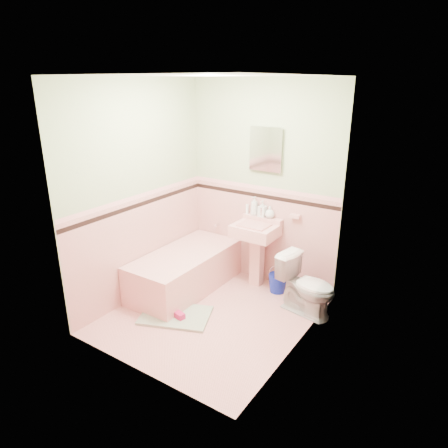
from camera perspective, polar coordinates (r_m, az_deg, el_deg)
The scene contains 32 objects.
floor at distance 4.59m, azimuth -1.77°, elevation -12.73°, with size 2.20×2.20×0.00m, color pink.
ceiling at distance 3.88m, azimuth -2.18°, elevation 20.26°, with size 2.20×2.20×0.00m, color white.
wall_back at distance 4.96m, azimuth 5.46°, elevation 5.47°, with size 2.50×2.50×0.00m, color beige.
wall_front at distance 3.28m, azimuth -13.16°, elevation -2.48°, with size 2.50×2.50×0.00m, color beige.
wall_left at distance 4.69m, azimuth -11.98°, elevation 4.29°, with size 2.50×2.50×0.00m, color beige.
wall_right at distance 3.60m, azimuth 11.12°, elevation -0.32°, with size 2.50×2.50×0.00m, color beige.
wainscot_back at distance 5.15m, azimuth 5.16°, elevation -1.58°, with size 2.00×2.00×0.00m, color #EDA39E.
wainscot_front at distance 3.58m, azimuth -12.20°, elevation -12.11°, with size 2.00×2.00×0.00m, color #EDA39E.
wainscot_left at distance 4.89m, azimuth -11.35°, elevation -3.09°, with size 2.20×2.20×0.00m, color #EDA39E.
wainscot_right at distance 3.87m, azimuth 10.33°, elevation -9.36°, with size 2.20×2.20×0.00m, color #EDA39E.
accent_back at distance 4.98m, azimuth 5.31°, elevation 3.98°, with size 2.00×2.00×0.00m, color black.
accent_front at distance 3.34m, azimuth -12.77°, elevation -4.45°, with size 2.00×2.00×0.00m, color black.
accent_left at distance 4.71m, azimuth -11.72°, elevation 2.74°, with size 2.20×2.20×0.00m, color black.
accent_right at distance 3.65m, azimuth 10.73°, elevation -2.18°, with size 2.20×2.20×0.00m, color black.
cap_back at distance 4.96m, azimuth 5.35°, elevation 5.09°, with size 2.00×2.00×0.00m, color pink.
cap_front at distance 3.30m, azimuth -12.89°, elevation -2.87°, with size 2.00×2.00×0.00m, color pink.
cap_left at distance 4.69m, azimuth -11.80°, elevation 3.91°, with size 2.20×2.20×0.00m, color pink.
cap_right at distance 3.62m, azimuth 10.83°, elevation -0.71°, with size 2.20×2.20×0.00m, color pink.
bathtub at distance 5.04m, azimuth -5.51°, elevation -6.73°, with size 0.70×1.50×0.45m, color pink.
tub_faucet at distance 5.42m, azimuth -0.87°, elevation -0.08°, with size 0.04×0.04×0.12m, color silver.
sink at distance 5.02m, azimuth 4.34°, elevation -4.52°, with size 0.52×0.48×0.82m, color pink, non-canonical shape.
sink_faucet at distance 4.94m, azimuth 5.30°, elevation 1.78°, with size 0.02×0.02×0.10m, color silver.
medicine_cabinet at distance 4.83m, azimuth 5.99°, elevation 10.50°, with size 0.38×0.04×0.48m, color white.
soap_dish at distance 4.82m, azimuth 10.03°, elevation 1.10°, with size 0.12×0.07×0.04m, color pink.
soap_bottle_left at distance 5.02m, azimuth 4.30°, elevation 2.58°, with size 0.09×0.09×0.24m, color #B2B2B2.
soap_bottle_mid at distance 4.97m, azimuth 5.45°, elevation 2.17°, with size 0.09×0.09×0.20m, color #B2B2B2.
soap_bottle_right at distance 4.93m, azimuth 6.51°, elevation 1.68°, with size 0.12×0.12×0.15m, color #B2B2B2.
tube at distance 5.08m, azimuth 3.30°, elevation 2.14°, with size 0.04×0.04×0.12m, color white.
toilet at distance 4.57m, azimuth 11.67°, elevation -8.55°, with size 0.37×0.65×0.66m, color white.
bucket at distance 5.04m, azimuth 7.59°, elevation -8.29°, with size 0.23×0.23×0.23m, color #0D1E99, non-canonical shape.
bath_mat at distance 4.58m, azimuth -6.86°, elevation -12.72°, with size 0.75×0.50×0.03m, color gray.
shoe at distance 4.51m, azimuth -6.46°, elevation -12.63°, with size 0.16×0.07×0.06m, color #BF1E59.
Camera 1 is at (2.26, -3.15, 2.46)m, focal length 32.30 mm.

